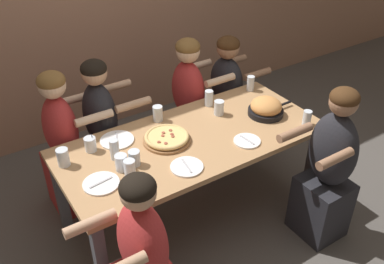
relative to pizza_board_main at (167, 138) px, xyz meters
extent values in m
plane|color=#514C47|center=(0.17, -0.06, -0.77)|extent=(18.00, 18.00, 0.00)
cube|color=tan|center=(0.17, -0.06, -0.05)|extent=(1.89, 0.85, 0.04)
cube|color=#4C4C51|center=(1.05, -0.43, -0.42)|extent=(0.07, 0.07, 0.70)
cube|color=#4C4C51|center=(-0.72, 0.30, -0.42)|extent=(0.07, 0.07, 0.70)
cube|color=#4C4C51|center=(1.05, 0.30, -0.42)|extent=(0.07, 0.07, 0.70)
cylinder|color=#996B42|center=(0.00, 0.00, -0.02)|extent=(0.33, 0.33, 0.02)
torus|color=#DBB26B|center=(0.00, 0.00, 0.01)|extent=(0.31, 0.31, 0.03)
cylinder|color=#E5C675|center=(0.00, 0.00, 0.00)|extent=(0.27, 0.27, 0.03)
cylinder|color=#9E4C38|center=(0.04, 0.00, 0.02)|extent=(0.02, 0.02, 0.01)
cylinder|color=#9E4C38|center=(-0.08, -0.04, 0.02)|extent=(0.02, 0.02, 0.01)
cylinder|color=#9E4C38|center=(-0.05, -0.08, 0.02)|extent=(0.02, 0.02, 0.01)
cylinder|color=#9E4C38|center=(0.00, 0.04, 0.02)|extent=(0.02, 0.02, 0.01)
cylinder|color=#9E4C38|center=(0.03, -0.03, 0.02)|extent=(0.02, 0.02, 0.01)
cylinder|color=#9E4C38|center=(-0.02, 0.01, 0.02)|extent=(0.02, 0.02, 0.01)
cylinder|color=#9E4C38|center=(0.06, 0.04, 0.02)|extent=(0.02, 0.02, 0.01)
cylinder|color=black|center=(0.81, -0.10, 0.00)|extent=(0.27, 0.27, 0.04)
cylinder|color=black|center=(1.01, -0.10, 0.01)|extent=(0.12, 0.02, 0.02)
ellipsoid|color=#D68E4C|center=(0.81, -0.10, 0.05)|extent=(0.24, 0.24, 0.13)
cylinder|color=white|center=(-0.56, -0.18, -0.02)|extent=(0.22, 0.22, 0.01)
cube|color=#B7B7BC|center=(-0.56, -0.18, -0.01)|extent=(0.16, 0.03, 0.01)
cylinder|color=white|center=(0.46, -0.31, -0.02)|extent=(0.19, 0.19, 0.01)
cube|color=#B7B7BC|center=(0.46, -0.31, -0.01)|extent=(0.02, 0.13, 0.01)
cylinder|color=white|center=(-0.04, -0.32, -0.02)|extent=(0.21, 0.21, 0.01)
cube|color=#B7B7BC|center=(-0.04, -0.32, -0.01)|extent=(0.04, 0.15, 0.01)
cylinder|color=white|center=(-0.29, 0.19, -0.02)|extent=(0.24, 0.24, 0.01)
cube|color=#B7B7BC|center=(-0.29, 0.19, -0.01)|extent=(0.07, 0.16, 0.01)
cylinder|color=silver|center=(-0.48, 0.18, 0.02)|extent=(0.08, 0.08, 0.10)
cylinder|color=#1EA8DB|center=(-0.48, 0.18, 0.01)|extent=(0.07, 0.07, 0.07)
cylinder|color=black|center=(-0.46, 0.18, 0.04)|extent=(0.00, 0.01, 0.12)
cylinder|color=silver|center=(0.51, 0.10, 0.03)|extent=(0.08, 0.08, 0.11)
cylinder|color=black|center=(0.51, 0.10, 0.01)|extent=(0.07, 0.07, 0.07)
cylinder|color=silver|center=(0.96, 0.27, 0.04)|extent=(0.06, 0.06, 0.13)
cylinder|color=black|center=(0.96, 0.27, 0.02)|extent=(0.05, 0.05, 0.10)
cylinder|color=silver|center=(-0.31, -0.11, 0.03)|extent=(0.08, 0.08, 0.10)
cylinder|color=black|center=(-0.31, -0.11, 0.00)|extent=(0.07, 0.07, 0.05)
cylinder|color=silver|center=(0.96, -0.37, 0.03)|extent=(0.06, 0.06, 0.11)
cylinder|color=black|center=(0.96, -0.37, 0.01)|extent=(0.05, 0.05, 0.07)
cylinder|color=silver|center=(-0.69, 0.13, 0.03)|extent=(0.08, 0.08, 0.12)
cylinder|color=silver|center=(-0.40, -0.12, 0.03)|extent=(0.08, 0.08, 0.11)
cylinder|color=silver|center=(-0.40, -0.12, 0.01)|extent=(0.07, 0.07, 0.07)
cylinder|color=silver|center=(0.53, 0.25, 0.04)|extent=(0.06, 0.06, 0.13)
cylinder|color=silver|center=(0.53, 0.25, 0.01)|extent=(0.06, 0.06, 0.07)
cylinder|color=silver|center=(-0.38, -0.21, 0.03)|extent=(0.07, 0.07, 0.12)
cylinder|color=silver|center=(-0.38, -0.21, 0.01)|extent=(0.06, 0.06, 0.07)
cylinder|color=silver|center=(0.08, 0.27, 0.03)|extent=(0.07, 0.07, 0.12)
cylinder|color=black|center=(0.08, 0.27, 0.02)|extent=(0.06, 0.06, 0.09)
cylinder|color=silver|center=(-0.38, 0.01, 0.05)|extent=(0.06, 0.06, 0.15)
cylinder|color=black|center=(-0.38, 0.01, 0.03)|extent=(0.05, 0.05, 0.11)
cube|color=#B22D2D|center=(-0.56, 0.58, -0.53)|extent=(0.32, 0.34, 0.48)
ellipsoid|color=#B22D2D|center=(-0.56, 0.58, -0.04)|extent=(0.24, 0.36, 0.52)
sphere|color=beige|center=(-0.56, 0.58, 0.31)|extent=(0.19, 0.19, 0.19)
ellipsoid|color=brown|center=(-0.56, 0.58, 0.35)|extent=(0.20, 0.20, 0.14)
cylinder|color=beige|center=(-0.36, 0.75, 0.07)|extent=(0.28, 0.06, 0.06)
cylinder|color=beige|center=(-0.36, 0.41, 0.07)|extent=(0.28, 0.06, 0.06)
ellipsoid|color=#B22D2D|center=(-0.56, -0.71, -0.04)|extent=(0.24, 0.36, 0.51)
sphere|color=tan|center=(-0.56, -0.71, 0.30)|extent=(0.18, 0.18, 0.18)
ellipsoid|color=black|center=(-0.56, -0.71, 0.33)|extent=(0.18, 0.18, 0.13)
cylinder|color=tan|center=(-0.77, -0.54, 0.06)|extent=(0.28, 0.06, 0.06)
cube|color=#B22D2D|center=(0.55, 0.58, -0.53)|extent=(0.32, 0.34, 0.48)
ellipsoid|color=#B22D2D|center=(0.55, 0.58, -0.04)|extent=(0.24, 0.36, 0.51)
sphere|color=beige|center=(0.55, 0.58, 0.31)|extent=(0.20, 0.20, 0.20)
ellipsoid|color=brown|center=(0.55, 0.58, 0.35)|extent=(0.20, 0.20, 0.14)
cylinder|color=beige|center=(0.75, 0.75, 0.06)|extent=(0.28, 0.06, 0.06)
cylinder|color=beige|center=(0.75, 0.41, 0.06)|extent=(0.28, 0.06, 0.06)
cube|color=#232328|center=(-0.25, 0.58, -0.53)|extent=(0.32, 0.34, 0.48)
ellipsoid|color=#232328|center=(-0.25, 0.58, -0.03)|extent=(0.24, 0.36, 0.53)
sphere|color=tan|center=(-0.25, 0.58, 0.33)|extent=(0.19, 0.19, 0.19)
ellipsoid|color=black|center=(-0.25, 0.58, 0.36)|extent=(0.19, 0.19, 0.13)
cylinder|color=tan|center=(-0.05, 0.75, 0.08)|extent=(0.28, 0.06, 0.06)
cylinder|color=tan|center=(-0.05, 0.41, 0.08)|extent=(0.28, 0.06, 0.06)
cube|color=#232328|center=(0.96, 0.58, -0.53)|extent=(0.32, 0.34, 0.48)
ellipsoid|color=#232328|center=(0.96, 0.58, -0.07)|extent=(0.24, 0.36, 0.45)
sphere|color=#9E7051|center=(0.96, 0.58, 0.24)|extent=(0.20, 0.20, 0.20)
ellipsoid|color=#422814|center=(0.96, 0.58, 0.28)|extent=(0.20, 0.20, 0.14)
cylinder|color=#9E7051|center=(1.16, 0.75, 0.01)|extent=(0.28, 0.06, 0.06)
cylinder|color=#9E7051|center=(1.16, 0.41, 0.01)|extent=(0.28, 0.06, 0.06)
cube|color=#232328|center=(0.88, -0.71, -0.53)|extent=(0.32, 0.34, 0.48)
ellipsoid|color=#232328|center=(0.88, -0.71, -0.02)|extent=(0.24, 0.36, 0.56)
sphere|color=#9E7051|center=(0.88, -0.71, 0.35)|extent=(0.18, 0.18, 0.18)
ellipsoid|color=#422814|center=(0.88, -0.71, 0.38)|extent=(0.19, 0.19, 0.13)
cylinder|color=#9E7051|center=(0.67, -0.88, 0.10)|extent=(0.28, 0.06, 0.06)
cylinder|color=#9E7051|center=(0.67, -0.54, 0.10)|extent=(0.28, 0.06, 0.06)
camera|label=1|loc=(-1.18, -2.14, 1.67)|focal=40.00mm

